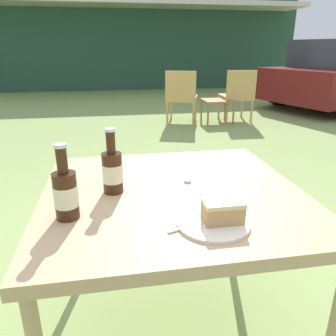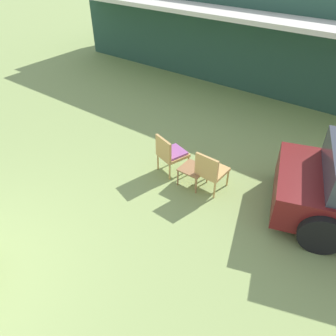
{
  "view_description": "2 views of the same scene",
  "coord_description": "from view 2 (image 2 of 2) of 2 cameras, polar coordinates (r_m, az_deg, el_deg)",
  "views": [
    {
      "loc": [
        -0.2,
        -1.07,
        1.2
      ],
      "look_at": [
        0.0,
        0.1,
        0.76
      ],
      "focal_mm": 35.0,
      "sensor_mm": 36.0,
      "label": 1
    },
    {
      "loc": [
        4.21,
        -0.19,
        4.19
      ],
      "look_at": [
        1.57,
        3.35,
        0.9
      ],
      "focal_mm": 35.0,
      "sensor_mm": 36.0,
      "label": 2
    }
  ],
  "objects": [
    {
      "name": "cabin_building",
      "position": [
        12.0,
        13.96,
        22.29
      ],
      "size": [
        11.82,
        4.34,
        2.78
      ],
      "color": "#284C3D",
      "rests_on": "ground_plane"
    },
    {
      "name": "wicker_chair_cushioned",
      "position": [
        6.65,
        0.45,
        2.7
      ],
      "size": [
        0.63,
        0.66,
        0.85
      ],
      "rotation": [
        0.0,
        0.0,
        2.82
      ],
      "color": "tan",
      "rests_on": "ground_plane"
    },
    {
      "name": "wicker_chair_plain",
      "position": [
        6.22,
        7.4,
        -0.33
      ],
      "size": [
        0.51,
        0.55,
        0.85
      ],
      "rotation": [
        0.0,
        0.0,
        3.1
      ],
      "color": "tan",
      "rests_on": "ground_plane"
    },
    {
      "name": "garden_side_table",
      "position": [
        6.42,
        4.37,
        -0.34
      ],
      "size": [
        0.48,
        0.46,
        0.38
      ],
      "color": "#996B42",
      "rests_on": "ground_plane"
    }
  ]
}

